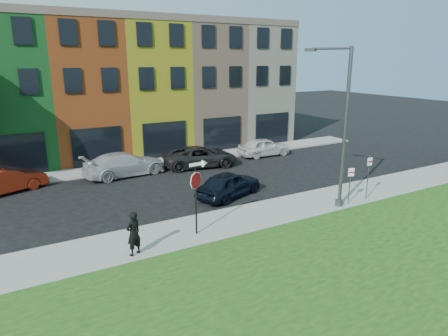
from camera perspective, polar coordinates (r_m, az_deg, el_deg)
ground at (r=17.63m, az=11.77°, el=-9.76°), size 120.00×120.00×0.00m
sidewalk_near at (r=20.90m, az=10.50°, el=-5.42°), size 40.00×3.00×0.12m
sidewalk_far at (r=28.85m, az=-13.03°, el=0.26°), size 40.00×2.40×0.12m
rowhouse_block at (r=34.09m, az=-15.85°, el=10.78°), size 30.00×10.12×10.00m
stop_sign at (r=16.59m, az=-4.05°, el=-2.05°), size 1.05×0.15×3.26m
man at (r=15.68m, az=-12.79°, el=-9.12°), size 0.93×0.87×1.74m
sedan_near at (r=21.94m, az=0.71°, el=-2.33°), size 4.49×5.33×1.43m
parked_car_red at (r=25.73m, az=-28.84°, el=-1.58°), size 4.53×5.47×1.46m
parked_car_silver at (r=26.69m, az=-14.01°, el=0.55°), size 3.35×5.78×1.54m
parked_car_dark at (r=28.13m, az=-3.39°, el=1.65°), size 4.22×6.05×1.45m
parked_car_white at (r=31.39m, az=5.74°, el=3.02°), size 1.99×4.31×1.42m
street_lamp at (r=20.44m, az=16.36°, el=5.41°), size 1.15×2.47×7.83m
parking_sign_a at (r=21.35m, az=17.58°, el=-1.73°), size 0.31×0.15×1.98m
parking_sign_b at (r=22.24m, az=19.94°, el=-0.61°), size 0.32×0.09×2.44m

